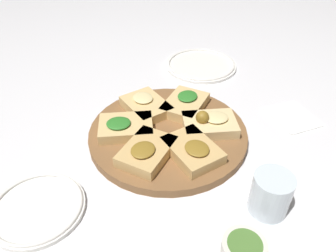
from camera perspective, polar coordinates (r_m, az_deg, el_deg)
ground_plane at (r=0.87m, az=0.00°, el=-1.92°), size 3.00×3.00×0.00m
serving_board at (r=0.86m, az=0.00°, el=-1.33°), size 0.41×0.41×0.02m
focaccia_slice_0 at (r=0.86m, az=7.18°, el=0.63°), size 0.10×0.14×0.06m
focaccia_slice_1 at (r=0.92m, az=2.99°, el=3.86°), size 0.17×0.15×0.04m
focaccia_slice_2 at (r=0.92m, az=-3.87°, el=3.57°), size 0.17×0.15×0.04m
focaccia_slice_3 at (r=0.84m, az=-7.45°, el=-0.37°), size 0.10×0.14×0.04m
focaccia_slice_4 at (r=0.77m, az=-3.73°, el=-4.41°), size 0.17×0.15×0.04m
focaccia_slice_5 at (r=0.77m, az=4.32°, el=-4.17°), size 0.17×0.15×0.04m
plate_left at (r=0.75m, az=-21.80°, el=-13.10°), size 0.19×0.19×0.02m
plate_right at (r=1.19m, az=5.75°, el=10.57°), size 0.25×0.25×0.02m
water_glass at (r=0.70m, az=17.44°, el=-11.25°), size 0.08×0.08×0.09m
napkin_stack at (r=1.00m, az=20.94°, el=1.55°), size 0.16×0.15×0.01m
dipping_bowl at (r=0.65m, az=13.08°, el=-20.04°), size 0.08×0.08×0.03m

